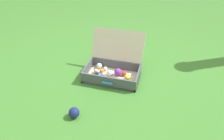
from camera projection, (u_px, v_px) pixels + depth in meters
The scene contains 3 objects.
ground_plane at pixel (116, 77), 2.28m from camera, with size 16.00×16.00×0.00m, color #3D7A2D.
open_suitcase at pixel (113, 67), 2.25m from camera, with size 0.59×0.52×0.45m.
stray_ball_on_grass at pixel (74, 113), 1.77m from camera, with size 0.10×0.10×0.10m, color navy.
Camera 1 is at (0.44, -1.77, 1.36)m, focal length 32.48 mm.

